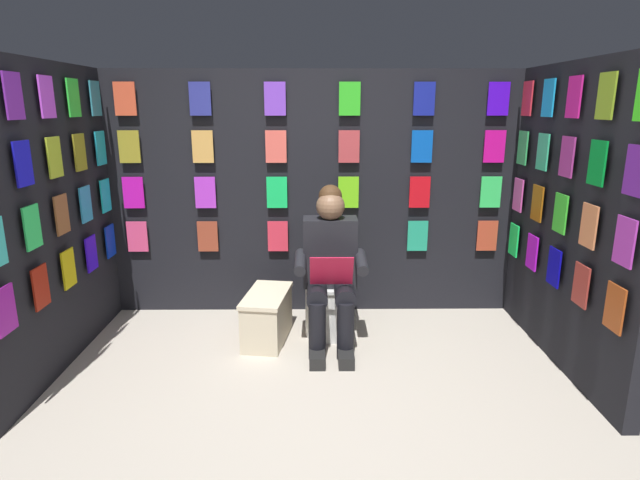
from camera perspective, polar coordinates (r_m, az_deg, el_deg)
The scene contains 7 objects.
ground_plane at distance 3.03m, azimuth -0.85°, elevation -20.85°, with size 30.00×30.00×0.00m, color #B2A899.
display_wall_back at distance 4.42m, azimuth -0.80°, elevation 5.02°, with size 3.49×0.14×2.04m.
display_wall_left at distance 3.87m, azimuth 25.90°, elevation 2.23°, with size 0.14×1.84×2.04m.
display_wall_right at distance 3.89m, azimuth -27.49°, elevation 2.08°, with size 0.14×1.84×2.04m.
toilet at distance 4.13m, azimuth 1.04°, elevation -5.67°, with size 0.41×0.55×0.77m.
person_reading at distance 3.83m, azimuth 1.16°, elevation -3.00°, with size 0.52×0.68×1.19m.
comic_longbox_near at distance 4.03m, azimuth -5.81°, elevation -8.33°, with size 0.38×0.63×0.38m.
Camera 1 is at (-0.02, 2.47, 1.75)m, focal length 29.20 mm.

